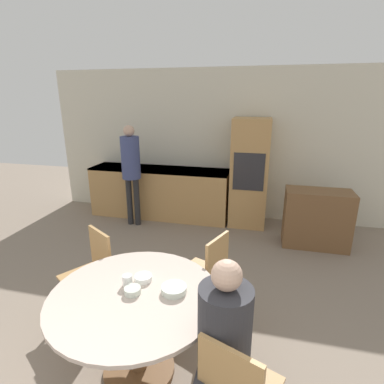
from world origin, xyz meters
TOP-DOWN VIEW (x-y plane):
  - wall_back at (0.00, 5.11)m, footprint 6.36×0.05m
  - kitchen_counter at (-1.08, 4.77)m, footprint 2.50×0.60m
  - oven_unit at (0.52, 4.78)m, footprint 0.60×0.59m
  - sideboard at (1.54, 4.18)m, footprint 0.92×0.45m
  - dining_table at (-0.13, 1.55)m, footprint 1.26×1.26m
  - chair_far_left at (-0.83, 2.10)m, footprint 0.55×0.55m
  - chair_far_right at (0.28, 2.34)m, footprint 0.52×0.52m
  - person_seated at (0.57, 1.25)m, footprint 0.32×0.39m
  - person_standing at (-1.38, 4.28)m, footprint 0.31×0.31m
  - cup at (-0.22, 1.63)m, footprint 0.08×0.08m
  - bowl_near at (0.15, 1.63)m, footprint 0.19×0.19m
  - bowl_centre at (-0.14, 1.55)m, footprint 0.12×0.12m
  - bowl_far at (-0.13, 1.72)m, footprint 0.14×0.14m

SIDE VIEW (x-z plane):
  - sideboard at x=1.54m, z-range 0.00..0.85m
  - kitchen_counter at x=-1.08m, z-range 0.01..0.91m
  - chair_far_left at x=-0.83m, z-range 0.06..0.94m
  - chair_far_right at x=0.28m, z-range 0.06..0.94m
  - dining_table at x=-0.13m, z-range 0.17..0.90m
  - person_seated at x=0.57m, z-range 0.10..1.36m
  - bowl_far at x=-0.13m, z-range 0.73..0.77m
  - bowl_centre at x=-0.14m, z-range 0.73..0.78m
  - bowl_near at x=0.15m, z-range 0.73..0.78m
  - cup at x=-0.22m, z-range 0.73..0.82m
  - oven_unit at x=0.52m, z-range 0.00..1.81m
  - person_standing at x=-1.38m, z-range 0.21..1.91m
  - wall_back at x=0.00m, z-range 0.00..2.60m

